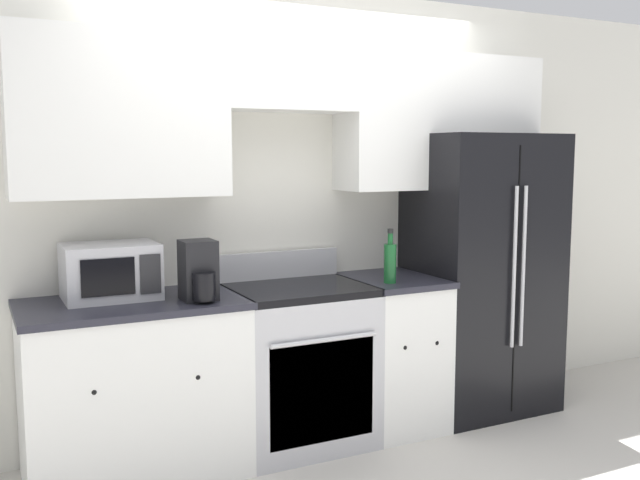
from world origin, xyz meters
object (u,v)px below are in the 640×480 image
Objects in this scene: oven_range at (298,364)px; bottle at (390,262)px; microwave at (110,271)px; refrigerator at (475,272)px.

bottle is at bearing -16.26° from oven_range.
oven_range is 0.78m from bottle.
bottle reaches higher than microwave.
oven_range is 1.36m from refrigerator.
oven_range is 0.61× the size of refrigerator.
refrigerator is at bearing 3.38° from oven_range.
oven_range is at bearing 163.74° from bottle.
refrigerator reaches higher than microwave.
bottle is at bearing -164.06° from refrigerator.
microwave is 1.52m from bottle.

